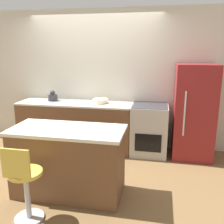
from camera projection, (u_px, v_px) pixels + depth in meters
ground_plane at (87, 155)px, 4.51m from camera, size 14.00×14.00×0.00m
wall_back at (96, 79)px, 4.87m from camera, size 8.00×0.06×2.60m
back_counter at (76, 125)px, 4.79m from camera, size 2.14×0.65×0.91m
kitchen_island at (69, 161)px, 3.24m from camera, size 1.45×0.68×0.90m
oven_range at (149, 129)px, 4.53m from camera, size 0.64×0.67×0.91m
refrigerator at (194, 112)px, 4.30m from camera, size 0.67×0.68×1.63m
stool_chair at (25, 185)px, 2.70m from camera, size 0.37×0.37×0.91m
kettle at (53, 97)px, 4.78m from camera, size 0.18×0.18×0.20m
mixing_bowl at (100, 101)px, 4.61m from camera, size 0.28×0.28×0.07m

